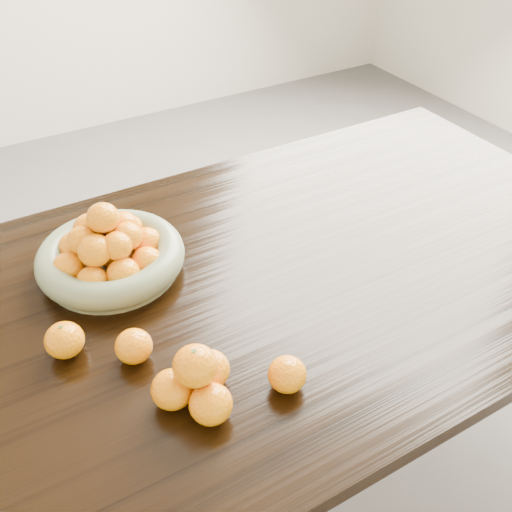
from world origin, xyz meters
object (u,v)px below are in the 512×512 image
orange_pyramid (197,382)px  dining_table (235,315)px  fruit_bowl (110,253)px  loose_orange_0 (65,340)px

orange_pyramid → dining_table: bearing=50.2°
fruit_bowl → orange_pyramid: 0.42m
fruit_bowl → loose_orange_0: 0.25m
dining_table → loose_orange_0: (-0.37, -0.01, 0.12)m
fruit_bowl → loose_orange_0: size_ratio=4.39×
fruit_bowl → dining_table: bearing=-41.1°
loose_orange_0 → fruit_bowl: bearing=51.5°
fruit_bowl → orange_pyramid: bearing=-88.0°
dining_table → orange_pyramid: 0.34m
dining_table → fruit_bowl: bearing=138.9°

